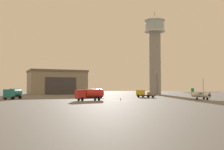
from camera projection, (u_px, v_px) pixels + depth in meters
ground_plane at (119, 100)px, 66.02m from camera, size 400.00×400.00×0.00m
control_tower at (155, 50)px, 127.33m from camera, size 9.80×9.80×40.03m
hangar at (57, 82)px, 131.19m from camera, size 32.62×28.52×11.78m
airplane_white at (201, 94)px, 70.41m from camera, size 10.05×7.97×3.04m
truck_fuel_tanker_red at (90, 94)px, 64.78m from camera, size 7.01×5.64×2.86m
truck_fuel_tanker_teal at (13, 93)px, 73.05m from camera, size 3.33×7.04×2.95m
truck_flatbed_yellow at (143, 94)px, 86.71m from camera, size 6.20×6.95×2.43m
light_post_east at (203, 85)px, 119.81m from camera, size 0.44×0.44×7.67m
light_post_centre at (157, 81)px, 106.27m from camera, size 0.44×0.44×9.74m
traffic_cone_near_left at (120, 99)px, 67.60m from camera, size 0.36×0.36×0.66m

